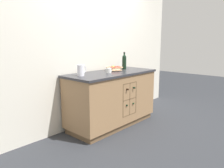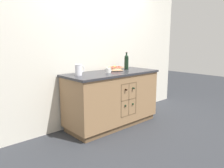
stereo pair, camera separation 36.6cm
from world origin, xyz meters
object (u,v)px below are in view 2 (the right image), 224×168
(fruit_bowl, at_px, (116,68))
(white_pitcher, at_px, (79,70))
(standing_wine_bottle, at_px, (126,62))
(ceramic_mug, at_px, (108,70))

(fruit_bowl, distance_m, white_pitcher, 0.79)
(fruit_bowl, relative_size, standing_wine_bottle, 0.95)
(fruit_bowl, distance_m, ceramic_mug, 0.30)
(ceramic_mug, distance_m, standing_wine_bottle, 0.57)
(fruit_bowl, height_order, standing_wine_bottle, standing_wine_bottle)
(white_pitcher, height_order, standing_wine_bottle, standing_wine_bottle)
(white_pitcher, height_order, ceramic_mug, white_pitcher)
(white_pitcher, xyz_separation_m, standing_wine_bottle, (1.05, 0.03, 0.05))
(ceramic_mug, xyz_separation_m, standing_wine_bottle, (0.55, 0.12, 0.10))
(fruit_bowl, xyz_separation_m, ceramic_mug, (-0.28, -0.12, -0.00))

